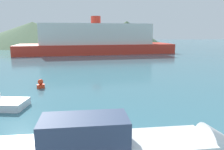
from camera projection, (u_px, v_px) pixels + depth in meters
The scene contains 5 objects.
motorboat_near at pixel (122, 148), 7.98m from camera, with size 9.47×2.15×2.27m.
ferry_distant at pixel (96, 40), 47.63m from camera, with size 33.65×9.68×7.96m.
buoy_marker at pixel (41, 84), 18.62m from camera, with size 0.66×0.66×0.76m.
hill_west at pixel (33, 33), 77.68m from camera, with size 44.65×44.65×8.06m.
hill_central at pixel (127, 33), 73.48m from camera, with size 25.32×25.32×8.13m.
Camera 1 is at (-3.72, -3.49, 4.75)m, focal length 35.00 mm.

